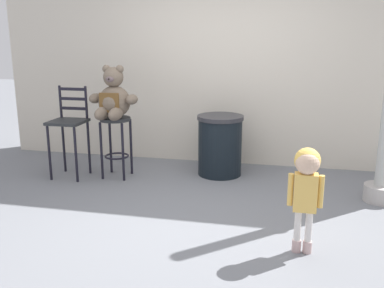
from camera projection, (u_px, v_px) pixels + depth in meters
name	position (u px, v px, depth m)	size (l,w,h in m)	color
ground_plane	(190.00, 215.00, 4.25)	(24.00, 24.00, 0.00)	slate
building_wall	(223.00, 35.00, 5.78)	(6.29, 0.30, 3.49)	beige
bar_stool_with_teddy	(116.00, 135.00, 5.31)	(0.37, 0.37, 0.76)	#252729
teddy_bear	(113.00, 99.00, 5.17)	(0.60, 0.54, 0.64)	#6E5E4F
child_walking	(306.00, 178.00, 3.38)	(0.28, 0.22, 0.88)	#C7A4A1
trash_bin	(220.00, 145.00, 5.43)	(0.58, 0.58, 0.76)	black
bar_chair_empty	(69.00, 126.00, 5.31)	(0.41, 0.41, 1.13)	#252729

